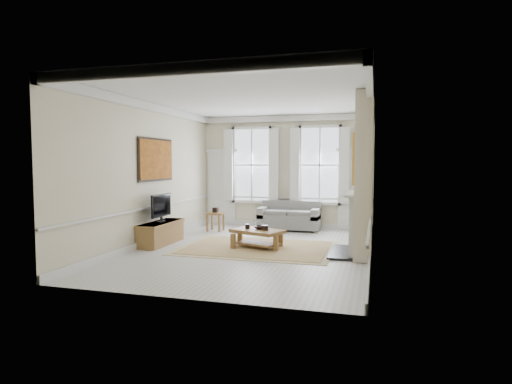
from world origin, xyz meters
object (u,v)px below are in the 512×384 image
(sofa, at_px, (290,218))
(side_table, at_px, (215,216))
(coffee_table, at_px, (257,233))
(tv_stand, at_px, (161,233))

(sofa, bearing_deg, side_table, -158.61)
(side_table, height_order, coffee_table, side_table)
(sofa, xyz_separation_m, side_table, (-2.03, -0.79, 0.08))
(side_table, xyz_separation_m, coffee_table, (1.83, -2.08, -0.07))
(sofa, distance_m, tv_stand, 3.98)
(sofa, height_order, tv_stand, sofa)
(sofa, xyz_separation_m, coffee_table, (-0.19, -2.87, 0.00))
(side_table, distance_m, coffee_table, 2.77)
(coffee_table, bearing_deg, sofa, 107.68)
(sofa, relative_size, tv_stand, 1.16)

